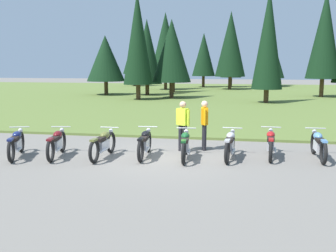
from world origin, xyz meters
The scene contains 13 objects.
ground_plane centered at (0.00, 0.00, 0.00)m, with size 140.00×140.00×0.00m, color slate.
grass_moorland centered at (0.00, 25.13, 0.05)m, with size 80.00×44.00×0.10m, color #5B7033.
forest_treeline centered at (-0.07, 30.79, 4.48)m, with size 32.09×27.79×9.14m.
motorcycle_navy centered at (-4.54, -0.77, 0.44)m, with size 0.90×2.01×0.88m.
motorcycle_maroon centered at (-3.33, -0.50, 0.44)m, with size 0.71×2.08×0.88m.
motorcycle_olive centered at (-1.86, -0.35, 0.44)m, with size 0.62×2.10×0.88m.
motorcycle_black centered at (-0.62, 0.00, 0.44)m, with size 0.62×2.10×0.88m.
motorcycle_british_green centered at (0.65, -0.05, 0.44)m, with size 0.62×2.10×0.88m.
motorcycle_silver centered at (2.00, 0.25, 0.44)m, with size 0.62×2.10×0.88m.
motorcycle_red centered at (3.23, 0.65, 0.44)m, with size 0.62×2.10×0.88m.
motorcycle_sky_blue centered at (4.65, 0.68, 0.44)m, with size 0.62×2.10×0.88m.
rider_with_back_turned centered at (0.42, 1.01, 0.95)m, with size 0.49×0.37×1.67m.
rider_checking_bike centered at (1.11, 1.33, 0.95)m, with size 0.27×0.54×1.67m.
Camera 1 is at (2.27, -11.65, 2.83)m, focal length 41.90 mm.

